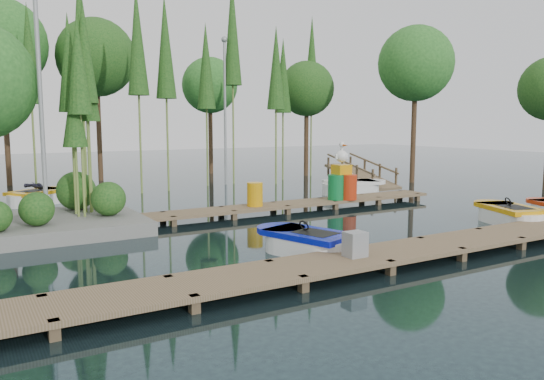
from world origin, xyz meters
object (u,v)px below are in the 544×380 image
yellow_barrel (255,194)px  boat_yellow_far (38,197)px  utility_cabinet (355,244)px  island (6,119)px  boat_blue (307,244)px  drum_cluster (343,182)px

yellow_barrel → boat_yellow_far: bearing=133.9°
utility_cabinet → island: bearing=127.0°
island → yellow_barrel: size_ratio=8.42×
boat_blue → boat_yellow_far: 12.42m
boat_blue → utility_cabinet: (0.10, -1.64, 0.31)m
boat_blue → yellow_barrel: yellow_barrel is taller
island → boat_blue: size_ratio=2.34×
yellow_barrel → utility_cabinet: bearing=-101.6°
boat_blue → drum_cluster: drum_cluster is taller
boat_yellow_far → utility_cabinet: boat_yellow_far is taller
island → utility_cabinet: size_ratio=12.79×
utility_cabinet → drum_cluster: bearing=53.7°
boat_yellow_far → boat_blue: bearing=-83.1°
boat_yellow_far → utility_cabinet: (4.57, -13.23, 0.29)m
utility_cabinet → yellow_barrel: (1.44, 7.00, 0.14)m
utility_cabinet → yellow_barrel: size_ratio=0.66×
boat_blue → drum_cluster: (5.14, 5.20, 0.66)m
island → boat_yellow_far: size_ratio=2.40×
island → boat_yellow_far: island is taller
boat_yellow_far → drum_cluster: bearing=-47.8°
utility_cabinet → drum_cluster: size_ratio=0.25×
yellow_barrel → drum_cluster: bearing=-2.5°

